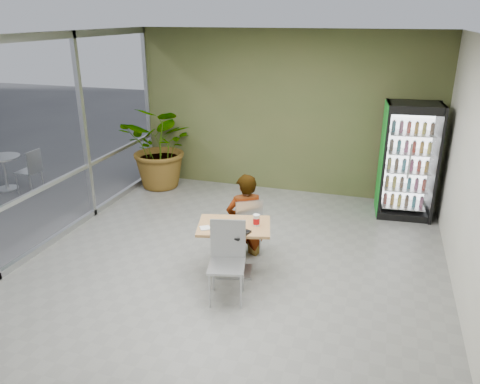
% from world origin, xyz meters
% --- Properties ---
extents(ground, '(7.00, 7.00, 0.00)m').
position_xyz_m(ground, '(0.00, 0.00, 0.00)').
color(ground, slate).
rests_on(ground, ground).
extents(room_envelope, '(6.00, 7.00, 3.20)m').
position_xyz_m(room_envelope, '(0.00, 0.00, 1.60)').
color(room_envelope, silver).
rests_on(room_envelope, ground).
extents(storefront_frame, '(0.10, 7.00, 3.20)m').
position_xyz_m(storefront_frame, '(-3.00, 0.00, 1.60)').
color(storefront_frame, '#ADAFB2').
rests_on(storefront_frame, ground).
extents(dining_table, '(1.11, 0.90, 0.75)m').
position_xyz_m(dining_table, '(0.08, -0.03, 0.54)').
color(dining_table, tan).
rests_on(dining_table, ground).
extents(chair_far, '(0.56, 0.56, 0.92)m').
position_xyz_m(chair_far, '(0.11, 0.55, 0.54)').
color(chair_far, '#ADAFB2').
rests_on(chair_far, ground).
extents(chair_near, '(0.54, 0.55, 1.02)m').
position_xyz_m(chair_near, '(0.16, -0.57, 0.60)').
color(chair_near, '#ADAFB2').
rests_on(chair_near, ground).
extents(seated_woman, '(0.69, 0.62, 1.58)m').
position_xyz_m(seated_woman, '(0.06, 0.58, 0.49)').
color(seated_woman, black).
rests_on(seated_woman, ground).
extents(pizza_plate, '(0.30, 0.31, 0.03)m').
position_xyz_m(pizza_plate, '(0.09, 0.01, 0.77)').
color(pizza_plate, silver).
rests_on(pizza_plate, dining_table).
extents(soda_cup, '(0.09, 0.09, 0.16)m').
position_xyz_m(soda_cup, '(0.38, 0.03, 0.83)').
color(soda_cup, silver).
rests_on(soda_cup, dining_table).
extents(napkin_stack, '(0.18, 0.18, 0.02)m').
position_xyz_m(napkin_stack, '(-0.26, -0.26, 0.76)').
color(napkin_stack, silver).
rests_on(napkin_stack, dining_table).
extents(cafeteria_tray, '(0.51, 0.43, 0.02)m').
position_xyz_m(cafeteria_tray, '(0.12, -0.27, 0.76)').
color(cafeteria_tray, black).
rests_on(cafeteria_tray, dining_table).
extents(beverage_fridge, '(0.99, 0.79, 2.04)m').
position_xyz_m(beverage_fridge, '(2.37, 2.86, 1.02)').
color(beverage_fridge, black).
rests_on(beverage_fridge, ground).
extents(potted_plant, '(1.72, 1.53, 1.76)m').
position_xyz_m(potted_plant, '(-2.43, 2.93, 0.88)').
color(potted_plant, '#27622B').
rests_on(potted_plant, ground).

